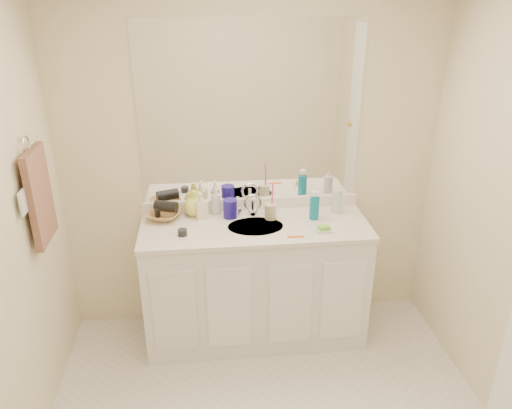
{
  "coord_description": "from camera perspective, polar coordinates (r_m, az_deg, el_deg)",
  "views": [
    {
      "loc": [
        -0.32,
        -1.93,
        2.35
      ],
      "look_at": [
        0.0,
        0.97,
        1.05
      ],
      "focal_mm": 35.0,
      "sensor_mm": 36.0,
      "label": 1
    }
  ],
  "objects": [
    {
      "name": "soap_dish",
      "position": [
        3.26,
        7.75,
        -2.92
      ],
      "size": [
        0.1,
        0.08,
        0.01
      ],
      "primitive_type": "cube",
      "rotation": [
        0.0,
        0.0,
        -0.02
      ],
      "color": "silver",
      "rests_on": "countertop"
    },
    {
      "name": "vanity_cabinet",
      "position": [
        3.54,
        -0.09,
        -8.95
      ],
      "size": [
        1.5,
        0.55,
        0.85
      ],
      "primitive_type": "cube",
      "color": "white",
      "rests_on": "floor"
    },
    {
      "name": "mirror",
      "position": [
        3.33,
        -0.61,
        10.28
      ],
      "size": [
        1.48,
        0.01,
        1.2
      ],
      "primitive_type": "cube",
      "color": "white",
      "rests_on": "wall_back"
    },
    {
      "name": "clear_pump_bottle",
      "position": [
        3.5,
        9.2,
        0.41
      ],
      "size": [
        0.08,
        0.08,
        0.17
      ],
      "primitive_type": "cylinder",
      "rotation": [
        0.0,
        0.0,
        0.3
      ],
      "color": "silver",
      "rests_on": "countertop"
    },
    {
      "name": "backsplash",
      "position": [
        3.53,
        -0.55,
        0.11
      ],
      "size": [
        1.52,
        0.03,
        0.08
      ],
      "primitive_type": "cube",
      "color": "white",
      "rests_on": "countertop"
    },
    {
      "name": "green_soap",
      "position": [
        3.25,
        7.76,
        -2.63
      ],
      "size": [
        0.08,
        0.06,
        0.03
      ],
      "primitive_type": "cube",
      "rotation": [
        0.0,
        0.0,
        0.15
      ],
      "color": "#6FC830",
      "rests_on": "soap_dish"
    },
    {
      "name": "sink_basin",
      "position": [
        3.3,
        -0.06,
        -2.67
      ],
      "size": [
        0.37,
        0.37,
        0.02
      ],
      "primitive_type": "cylinder",
      "color": "beige",
      "rests_on": "countertop"
    },
    {
      "name": "toothbrush",
      "position": [
        3.34,
        1.87,
        0.73
      ],
      "size": [
        0.01,
        0.04,
        0.22
      ],
      "primitive_type": "cylinder",
      "rotation": [
        0.14,
        0.0,
        0.08
      ],
      "color": "#E33BA0",
      "rests_on": "tan_cup"
    },
    {
      "name": "wall_back",
      "position": [
        3.44,
        -0.59,
        4.48
      ],
      "size": [
        2.6,
        0.02,
        2.4
      ],
      "primitive_type": "cube",
      "color": "beige",
      "rests_on": "floor"
    },
    {
      "name": "towel_ring",
      "position": [
        2.98,
        -24.8,
        6.16
      ],
      "size": [
        0.01,
        0.11,
        0.11
      ],
      "primitive_type": "torus",
      "rotation": [
        0.0,
        1.57,
        0.0
      ],
      "color": "silver",
      "rests_on": "wall_left"
    },
    {
      "name": "switch_plate",
      "position": [
        2.88,
        -25.11,
        0.2
      ],
      "size": [
        0.01,
        0.08,
        0.13
      ],
      "primitive_type": "cube",
      "color": "silver",
      "rests_on": "wall_left"
    },
    {
      "name": "countertop",
      "position": [
        3.32,
        -0.09,
        -2.57
      ],
      "size": [
        1.52,
        0.57,
        0.03
      ],
      "primitive_type": "cube",
      "color": "silver",
      "rests_on": "vanity_cabinet"
    },
    {
      "name": "orange_comb",
      "position": [
        3.17,
        4.58,
        -3.7
      ],
      "size": [
        0.11,
        0.03,
        0.0
      ],
      "primitive_type": "cube",
      "rotation": [
        0.0,
        0.0,
        -0.03
      ],
      "color": "#D95A16",
      "rests_on": "countertop"
    },
    {
      "name": "hair_dryer",
      "position": [
        3.42,
        -10.25,
        -0.21
      ],
      "size": [
        0.17,
        0.12,
        0.08
      ],
      "primitive_type": "cylinder",
      "rotation": [
        0.0,
        1.57,
        -0.34
      ],
      "color": "black",
      "rests_on": "wicker_basket"
    },
    {
      "name": "blue_mug",
      "position": [
        3.4,
        -2.97,
        -0.47
      ],
      "size": [
        0.1,
        0.1,
        0.13
      ],
      "primitive_type": "cylinder",
      "rotation": [
        0.0,
        0.0,
        0.06
      ],
      "color": "navy",
      "rests_on": "countertop"
    },
    {
      "name": "mouthwash_bottle",
      "position": [
        3.39,
        6.68,
        -0.4
      ],
      "size": [
        0.08,
        0.08,
        0.16
      ],
      "primitive_type": "cylinder",
      "rotation": [
        0.0,
        0.0,
        0.17
      ],
      "color": "#0B708D",
      "rests_on": "countertop"
    },
    {
      "name": "wicker_basket",
      "position": [
        3.45,
        -10.51,
        -1.17
      ],
      "size": [
        0.27,
        0.27,
        0.06
      ],
      "primitive_type": "imported",
      "rotation": [
        0.0,
        0.0,
        -0.22
      ],
      "color": "#AD7A46",
      "rests_on": "countertop"
    },
    {
      "name": "dark_jar",
      "position": [
        3.2,
        -8.4,
        -3.18
      ],
      "size": [
        0.06,
        0.06,
        0.04
      ],
      "primitive_type": "cylinder",
      "rotation": [
        0.0,
        0.0,
        -0.05
      ],
      "color": "black",
      "rests_on": "countertop"
    },
    {
      "name": "soap_bottle_yellow",
      "position": [
        3.44,
        -7.1,
        0.2
      ],
      "size": [
        0.14,
        0.14,
        0.18
      ],
      "primitive_type": "imported",
      "rotation": [
        0.0,
        0.0,
        0.0
      ],
      "color": "#DEE157",
      "rests_on": "countertop"
    },
    {
      "name": "hand_towel",
      "position": [
        3.06,
        -23.49,
        0.87
      ],
      "size": [
        0.04,
        0.32,
        0.55
      ],
      "primitive_type": "cube",
      "color": "brown",
      "rests_on": "towel_ring"
    },
    {
      "name": "faucet",
      "position": [
        3.43,
        -0.38,
        -0.33
      ],
      "size": [
        0.02,
        0.02,
        0.11
      ],
      "primitive_type": "cylinder",
      "color": "silver",
      "rests_on": "countertop"
    },
    {
      "name": "soap_bottle_cream",
      "position": [
        3.41,
        -6.34,
        -0.08
      ],
      "size": [
        0.1,
        0.1,
        0.18
      ],
      "primitive_type": "imported",
      "rotation": [
        0.0,
        0.0,
        0.35
      ],
      "color": "#F8E4CA",
      "rests_on": "countertop"
    },
    {
      "name": "tan_cup",
      "position": [
        3.38,
        1.68,
        -0.78
      ],
      "size": [
        0.09,
        0.09,
        0.11
      ],
      "primitive_type": "cylinder",
      "rotation": [
        0.0,
        0.0,
        -0.17
      ],
      "color": "#C7BA8C",
      "rests_on": "countertop"
    },
    {
      "name": "soap_bottle_white",
      "position": [
        3.45,
        -4.63,
        0.48
      ],
      "size": [
        0.08,
        0.08,
        0.19
      ],
      "primitive_type": "imported",
      "rotation": [
        0.0,
        0.0,
        0.14
      ],
      "color": "silver",
      "rests_on": "countertop"
    }
  ]
}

